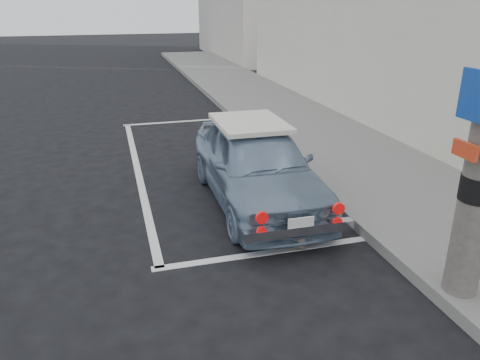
% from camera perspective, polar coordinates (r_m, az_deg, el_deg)
% --- Properties ---
extents(ground, '(80.00, 80.00, 0.00)m').
position_cam_1_polar(ground, '(6.28, -2.05, -7.23)').
color(ground, black).
rests_on(ground, ground).
extents(sidewalk, '(2.80, 40.00, 0.15)m').
position_cam_1_polar(sidewalk, '(9.11, 14.74, 1.83)').
color(sidewalk, slate).
rests_on(sidewalk, ground).
extents(pline_rear, '(3.00, 0.12, 0.01)m').
position_cam_1_polar(pline_rear, '(5.98, 3.82, -8.76)').
color(pline_rear, silver).
rests_on(pline_rear, ground).
extents(pline_front, '(3.00, 0.12, 0.01)m').
position_cam_1_polar(pline_front, '(12.37, -7.04, 7.10)').
color(pline_front, silver).
rests_on(pline_front, ground).
extents(pline_side, '(0.12, 7.00, 0.01)m').
position_cam_1_polar(pline_side, '(8.90, -12.35, 1.10)').
color(pline_side, silver).
rests_on(pline_side, ground).
extents(retro_coupe, '(1.51, 3.69, 1.25)m').
position_cam_1_polar(retro_coupe, '(7.18, 2.01, 2.03)').
color(retro_coupe, '#768FA9').
rests_on(retro_coupe, ground).
extents(cat, '(0.27, 0.48, 0.26)m').
position_cam_1_polar(cat, '(6.06, 7.12, -7.23)').
color(cat, '#6D5F53').
rests_on(cat, ground).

